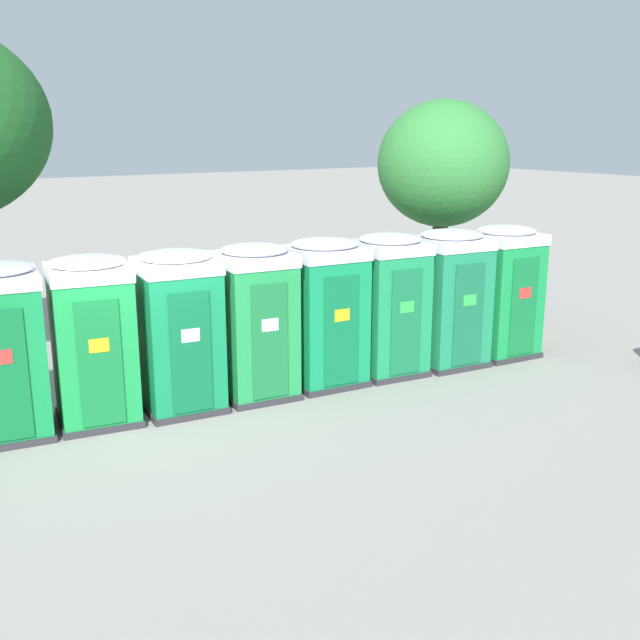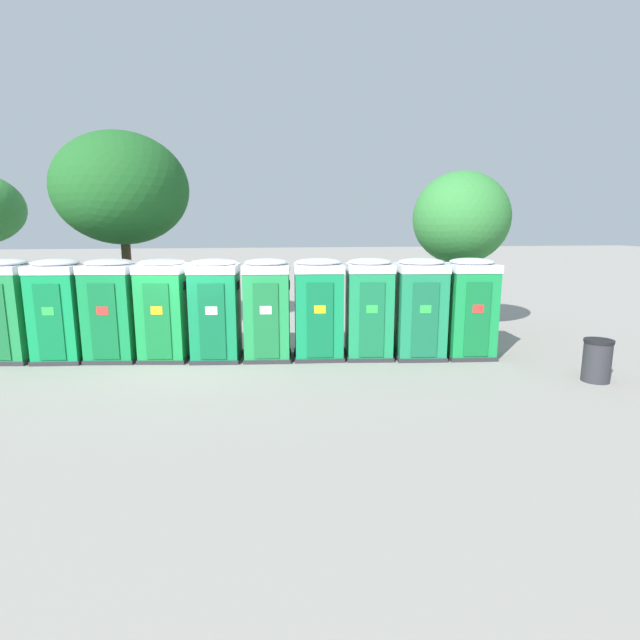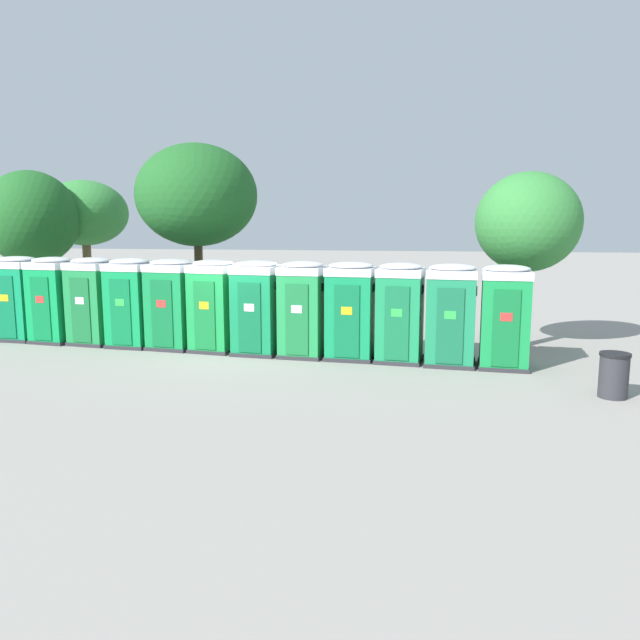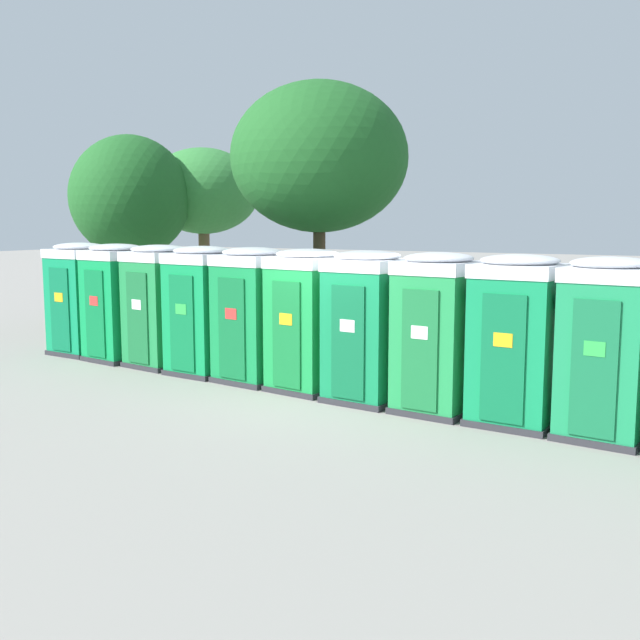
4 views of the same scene
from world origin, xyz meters
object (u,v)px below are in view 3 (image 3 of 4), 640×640
at_px(portapotty_8, 351,310).
at_px(street_tree_1, 85,214).
at_px(portapotty_7, 303,309).
at_px(portapotty_11, 505,316).
at_px(portapotty_9, 400,312).
at_px(street_tree_2, 197,196).
at_px(portapotty_2, 93,301).
at_px(trash_can, 614,375).
at_px(portapotty_6, 257,307).
at_px(portapotty_3, 131,302).
at_px(portapotty_10, 451,314).
at_px(portapotty_0, 18,298).
at_px(street_tree_0, 528,223).
at_px(street_tree_3, 31,219).
at_px(portapotty_4, 172,304).
at_px(portapotty_5, 214,305).
at_px(portapotty_1, 54,299).

xyz_separation_m(portapotty_8, street_tree_1, (-11.02, 6.52, 2.58)).
distance_m(portapotty_7, portapotty_11, 5.15).
bearing_deg(portapotty_9, street_tree_2, 151.29).
xyz_separation_m(portapotty_2, trash_can, (13.41, -3.64, -0.81)).
relative_size(portapotty_6, trash_can, 2.72).
xyz_separation_m(portapotty_3, street_tree_1, (-4.61, 5.88, 2.58)).
distance_m(portapotty_2, portapotty_10, 10.31).
xyz_separation_m(portapotty_3, portapotty_6, (3.84, -0.45, -0.00)).
distance_m(portapotty_0, portapotty_8, 10.31).
height_order(portapotty_8, street_tree_0, street_tree_0).
bearing_deg(street_tree_3, street_tree_0, -6.92).
bearing_deg(portapotty_9, portapotty_11, -6.62).
relative_size(portapotty_6, street_tree_1, 0.50).
bearing_deg(portapotty_7, portapotty_8, -3.77).
height_order(portapotty_4, portapotty_9, same).
bearing_deg(trash_can, portapotty_10, 141.69).
bearing_deg(portapotty_3, portapotty_7, -6.20).
relative_size(portapotty_10, street_tree_1, 0.50).
bearing_deg(portapotty_7, portapotty_5, 173.21).
distance_m(portapotty_2, portapotty_3, 1.29).
distance_m(street_tree_2, street_tree_3, 6.60).
bearing_deg(portapotty_9, portapotty_4, 174.02).
xyz_separation_m(portapotty_1, portapotty_11, (12.81, -1.33, -0.00)).
distance_m(portapotty_6, portapotty_9, 3.87).
height_order(portapotty_0, portapotty_2, same).
height_order(portapotty_6, portapotty_9, same).
relative_size(portapotty_7, trash_can, 2.72).
height_order(portapotty_11, trash_can, portapotty_11).
distance_m(portapotty_7, street_tree_1, 11.95).
bearing_deg(street_tree_2, portapotty_7, -39.91).
relative_size(portapotty_6, street_tree_2, 0.42).
bearing_deg(portapotty_8, portapotty_2, 173.94).
bearing_deg(portapotty_10, portapotty_5, 173.66).
bearing_deg(portapotty_7, portapotty_9, -4.88).
height_order(portapotty_9, street_tree_0, street_tree_0).
relative_size(portapotty_0, street_tree_1, 0.50).
relative_size(portapotty_1, portapotty_8, 1.00).
distance_m(portapotty_2, street_tree_0, 12.72).
distance_m(portapotty_3, street_tree_3, 7.09).
height_order(portapotty_1, portapotty_8, same).
bearing_deg(street_tree_3, portapotty_6, -24.55).
height_order(portapotty_7, street_tree_2, street_tree_2).
distance_m(portapotty_1, street_tree_3, 5.18).
bearing_deg(street_tree_0, portapotty_11, -107.32).
bearing_deg(portapotty_6, portapotty_1, 173.67).
height_order(portapotty_2, portapotty_9, same).
height_order(portapotty_3, portapotty_7, same).
distance_m(street_tree_1, street_tree_3, 2.26).
bearing_deg(portapotty_4, street_tree_0, 10.88).
bearing_deg(portapotty_6, street_tree_0, 17.06).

